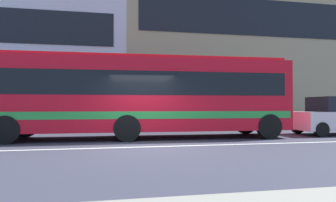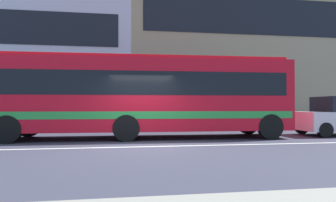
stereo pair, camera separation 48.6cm
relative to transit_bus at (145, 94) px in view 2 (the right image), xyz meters
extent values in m
plane|color=#3A3949|center=(-0.20, -2.61, -1.82)|extent=(160.00, 160.00, 0.00)
cube|color=silver|center=(-0.20, -2.61, -1.82)|extent=(60.00, 0.16, 0.01)
cube|color=tan|center=(9.43, 12.42, 4.72)|extent=(19.53, 10.49, 13.08)
cube|color=black|center=(9.43, 7.15, 5.76)|extent=(17.97, 0.04, 2.62)
cube|color=red|center=(0.00, 0.00, -0.05)|extent=(11.92, 2.79, 2.84)
cube|color=black|center=(0.00, 0.00, 0.37)|extent=(11.21, 2.79, 0.91)
cube|color=green|center=(0.00, 0.00, -0.83)|extent=(11.69, 2.81, 0.28)
cube|color=red|center=(0.00, 0.00, 1.43)|extent=(11.44, 2.38, 0.12)
cube|color=black|center=(5.94, -0.17, 0.37)|extent=(0.09, 2.06, 1.00)
cylinder|color=black|center=(4.96, 0.99, -1.32)|extent=(1.01, 0.31, 1.00)
cylinder|color=black|center=(4.90, -1.27, -1.32)|extent=(1.01, 0.31, 1.00)
cylinder|color=black|center=(-0.71, 1.15, -1.32)|extent=(1.01, 0.31, 1.00)
cylinder|color=black|center=(-0.77, -1.11, -1.32)|extent=(1.01, 0.31, 1.00)
cylinder|color=black|center=(-4.90, 1.27, -1.32)|extent=(1.01, 0.31, 1.00)
cylinder|color=black|center=(-4.96, -0.99, -1.32)|extent=(1.01, 0.31, 1.00)
cylinder|color=black|center=(7.51, 0.65, -1.50)|extent=(0.65, 0.24, 0.64)
cylinder|color=black|center=(7.46, -1.06, -1.50)|extent=(0.65, 0.24, 0.64)
camera|label=1|loc=(-1.42, -12.28, -0.47)|focal=31.92mm
camera|label=2|loc=(-0.94, -12.37, -0.47)|focal=31.92mm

